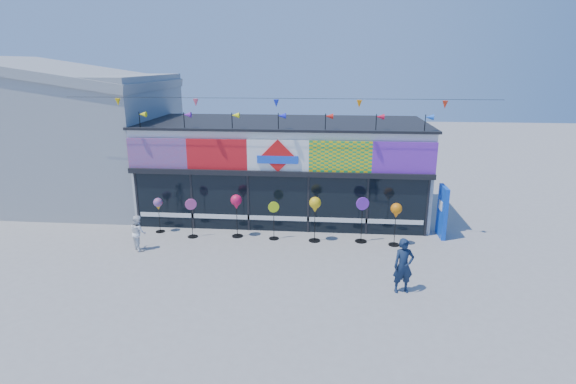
# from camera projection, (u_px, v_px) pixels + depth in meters

# --- Properties ---
(ground) EXTENTS (80.00, 80.00, 0.00)m
(ground) POSITION_uv_depth(u_px,v_px,m) (267.00, 268.00, 14.89)
(ground) COLOR gray
(ground) RESTS_ON ground
(kite_shop) EXTENTS (16.00, 5.70, 5.31)m
(kite_shop) POSITION_uv_depth(u_px,v_px,m) (284.00, 168.00, 20.01)
(kite_shop) COLOR silver
(kite_shop) RESTS_ON ground
(neighbour_building) EXTENTS (8.18, 7.20, 6.87)m
(neighbour_building) POSITION_uv_depth(u_px,v_px,m) (80.00, 135.00, 21.57)
(neighbour_building) COLOR gray
(neighbour_building) RESTS_ON ground
(blue_sign) EXTENTS (0.19, 1.01, 2.02)m
(blue_sign) POSITION_uv_depth(u_px,v_px,m) (442.00, 211.00, 17.33)
(blue_sign) COLOR blue
(blue_sign) RESTS_ON ground
(spinner_0) EXTENTS (0.36, 0.36, 1.42)m
(spinner_0) POSITION_uv_depth(u_px,v_px,m) (158.00, 205.00, 17.74)
(spinner_0) COLOR black
(spinner_0) RESTS_ON ground
(spinner_1) EXTENTS (0.41, 0.40, 1.55)m
(spinner_1) POSITION_uv_depth(u_px,v_px,m) (192.00, 217.00, 17.30)
(spinner_1) COLOR black
(spinner_1) RESTS_ON ground
(spinner_2) EXTENTS (0.43, 0.43, 1.71)m
(spinner_2) POSITION_uv_depth(u_px,v_px,m) (236.00, 203.00, 17.19)
(spinner_2) COLOR black
(spinner_2) RESTS_ON ground
(spinner_3) EXTENTS (0.41, 0.38, 1.50)m
(spinner_3) POSITION_uv_depth(u_px,v_px,m) (274.00, 219.00, 17.12)
(spinner_3) COLOR black
(spinner_3) RESTS_ON ground
(spinner_4) EXTENTS (0.44, 0.44, 1.75)m
(spinner_4) POSITION_uv_depth(u_px,v_px,m) (315.00, 206.00, 16.74)
(spinner_4) COLOR black
(spinner_4) RESTS_ON ground
(spinner_5) EXTENTS (0.49, 0.45, 1.76)m
(spinner_5) POSITION_uv_depth(u_px,v_px,m) (362.00, 218.00, 16.81)
(spinner_5) COLOR black
(spinner_5) RESTS_ON ground
(spinner_6) EXTENTS (0.41, 0.41, 1.64)m
(spinner_6) POSITION_uv_depth(u_px,v_px,m) (396.00, 212.00, 16.37)
(spinner_6) COLOR black
(spinner_6) RESTS_ON ground
(adult_man) EXTENTS (0.67, 0.51, 1.66)m
(adult_man) POSITION_uv_depth(u_px,v_px,m) (403.00, 266.00, 13.10)
(adult_man) COLOR #13213C
(adult_man) RESTS_ON ground
(child) EXTENTS (0.69, 0.71, 1.29)m
(child) POSITION_uv_depth(u_px,v_px,m) (138.00, 233.00, 16.19)
(child) COLOR white
(child) RESTS_ON ground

